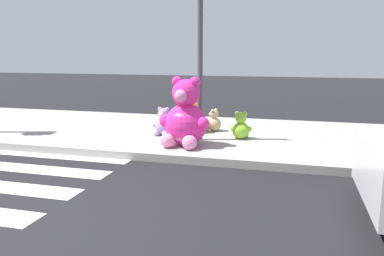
{
  "coord_description": "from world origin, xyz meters",
  "views": [
    {
      "loc": [
        2.97,
        -3.42,
        1.95
      ],
      "look_at": [
        1.05,
        3.6,
        0.55
      ],
      "focal_mm": 36.49,
      "sensor_mm": 36.0,
      "label": 1
    }
  ],
  "objects_px": {
    "sign_pole": "(200,58)",
    "plush_tan": "(213,122)",
    "plush_lime": "(241,128)",
    "plush_yellow": "(193,120)",
    "plush_pink_large": "(185,118)",
    "plush_lavender": "(163,124)"
  },
  "relations": [
    {
      "from": "plush_lavender",
      "to": "plush_yellow",
      "type": "bearing_deg",
      "value": 38.79
    },
    {
      "from": "plush_lime",
      "to": "plush_tan",
      "type": "distance_m",
      "value": 0.99
    },
    {
      "from": "sign_pole",
      "to": "plush_tan",
      "type": "relative_size",
      "value": 6.06
    },
    {
      "from": "plush_yellow",
      "to": "plush_tan",
      "type": "height_order",
      "value": "plush_yellow"
    },
    {
      "from": "plush_pink_large",
      "to": "plush_yellow",
      "type": "bearing_deg",
      "value": 98.13
    },
    {
      "from": "plush_yellow",
      "to": "plush_lime",
      "type": "bearing_deg",
      "value": -17.86
    },
    {
      "from": "plush_pink_large",
      "to": "plush_tan",
      "type": "xyz_separation_m",
      "value": [
        0.23,
        1.58,
        -0.33
      ]
    },
    {
      "from": "sign_pole",
      "to": "plush_lime",
      "type": "distance_m",
      "value": 1.71
    },
    {
      "from": "plush_yellow",
      "to": "plush_pink_large",
      "type": "bearing_deg",
      "value": -81.87
    },
    {
      "from": "plush_lavender",
      "to": "plush_yellow",
      "type": "xyz_separation_m",
      "value": [
        0.57,
        0.46,
        0.04
      ]
    },
    {
      "from": "plush_pink_large",
      "to": "plush_lime",
      "type": "xyz_separation_m",
      "value": [
        0.97,
        0.91,
        -0.31
      ]
    },
    {
      "from": "plush_lavender",
      "to": "plush_yellow",
      "type": "relative_size",
      "value": 0.86
    },
    {
      "from": "sign_pole",
      "to": "plush_lime",
      "type": "xyz_separation_m",
      "value": [
        0.82,
        0.32,
        -1.46
      ]
    },
    {
      "from": "plush_pink_large",
      "to": "plush_tan",
      "type": "bearing_deg",
      "value": 81.64
    },
    {
      "from": "plush_pink_large",
      "to": "plush_tan",
      "type": "relative_size",
      "value": 2.58
    },
    {
      "from": "plush_yellow",
      "to": "plush_tan",
      "type": "relative_size",
      "value": 1.38
    },
    {
      "from": "sign_pole",
      "to": "plush_pink_large",
      "type": "relative_size",
      "value": 2.35
    },
    {
      "from": "plush_yellow",
      "to": "plush_lime",
      "type": "height_order",
      "value": "plush_yellow"
    },
    {
      "from": "plush_lavender",
      "to": "plush_tan",
      "type": "relative_size",
      "value": 1.19
    },
    {
      "from": "sign_pole",
      "to": "plush_yellow",
      "type": "distance_m",
      "value": 1.6
    },
    {
      "from": "sign_pole",
      "to": "plush_pink_large",
      "type": "height_order",
      "value": "sign_pole"
    },
    {
      "from": "plush_pink_large",
      "to": "plush_lavender",
      "type": "bearing_deg",
      "value": 132.14
    }
  ]
}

